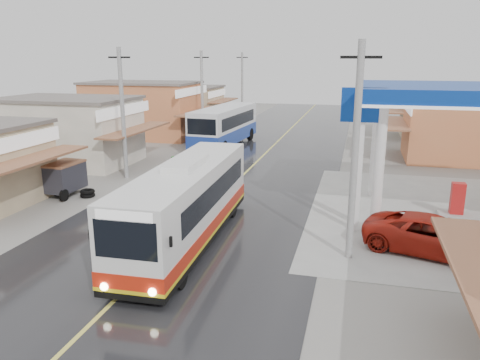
{
  "coord_description": "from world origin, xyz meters",
  "views": [
    {
      "loc": [
        7.08,
        -17.01,
        7.39
      ],
      "look_at": [
        2.02,
        2.74,
        2.04
      ],
      "focal_mm": 35.0,
      "sensor_mm": 36.0,
      "label": 1
    }
  ],
  "objects_px": {
    "second_bus": "(224,125)",
    "cyclist": "(175,179)",
    "jeepney": "(434,235)",
    "tyre_stack": "(88,193)",
    "tricycle_near": "(64,177)",
    "coach_bus": "(188,203)"
  },
  "relations": [
    {
      "from": "coach_bus",
      "to": "second_bus",
      "type": "xyz_separation_m",
      "value": [
        -4.61,
        21.15,
        0.1
      ]
    },
    {
      "from": "jeepney",
      "to": "tyre_stack",
      "type": "relative_size",
      "value": 6.53
    },
    {
      "from": "tricycle_near",
      "to": "tyre_stack",
      "type": "distance_m",
      "value": 1.62
    },
    {
      "from": "second_bus",
      "to": "cyclist",
      "type": "bearing_deg",
      "value": -81.15
    },
    {
      "from": "tricycle_near",
      "to": "jeepney",
      "type": "bearing_deg",
      "value": -7.65
    },
    {
      "from": "cyclist",
      "to": "tricycle_near",
      "type": "relative_size",
      "value": 0.81
    },
    {
      "from": "tyre_stack",
      "to": "cyclist",
      "type": "bearing_deg",
      "value": 30.7
    },
    {
      "from": "jeepney",
      "to": "tyre_stack",
      "type": "distance_m",
      "value": 17.56
    },
    {
      "from": "second_bus",
      "to": "jeepney",
      "type": "distance_m",
      "value": 24.45
    },
    {
      "from": "coach_bus",
      "to": "jeepney",
      "type": "xyz_separation_m",
      "value": [
        9.6,
        1.29,
        -0.95
      ]
    },
    {
      "from": "coach_bus",
      "to": "tricycle_near",
      "type": "relative_size",
      "value": 4.46
    },
    {
      "from": "cyclist",
      "to": "tricycle_near",
      "type": "distance_m",
      "value": 6.08
    },
    {
      "from": "coach_bus",
      "to": "tyre_stack",
      "type": "relative_size",
      "value": 13.95
    },
    {
      "from": "second_bus",
      "to": "cyclist",
      "type": "distance_m",
      "value": 14.08
    },
    {
      "from": "second_bus",
      "to": "jeepney",
      "type": "relative_size",
      "value": 1.93
    },
    {
      "from": "tricycle_near",
      "to": "second_bus",
      "type": "bearing_deg",
      "value": 77.75
    },
    {
      "from": "jeepney",
      "to": "tyre_stack",
      "type": "height_order",
      "value": "jeepney"
    },
    {
      "from": "second_bus",
      "to": "tyre_stack",
      "type": "xyz_separation_m",
      "value": [
        -3.02,
        -16.46,
        -1.57
      ]
    },
    {
      "from": "jeepney",
      "to": "tricycle_near",
      "type": "height_order",
      "value": "tricycle_near"
    },
    {
      "from": "second_bus",
      "to": "cyclist",
      "type": "relative_size",
      "value": 4.96
    },
    {
      "from": "coach_bus",
      "to": "jeepney",
      "type": "relative_size",
      "value": 2.14
    },
    {
      "from": "cyclist",
      "to": "coach_bus",
      "type": "bearing_deg",
      "value": -48.04
    }
  ]
}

